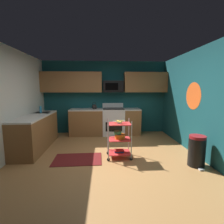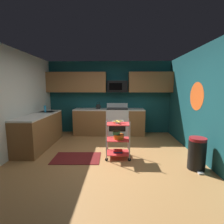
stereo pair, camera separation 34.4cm
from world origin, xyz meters
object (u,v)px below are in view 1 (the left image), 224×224
(oven_range, at_px, (113,121))
(mixing_bowl_small, at_px, (118,132))
(rolling_cart, at_px, (119,139))
(kettle, at_px, (94,107))
(dish_soap_bottle, at_px, (41,110))
(book_stack, at_px, (119,151))
(microwave, at_px, (113,87))
(mixing_bowl_large, at_px, (120,136))
(fruit_bowl, at_px, (119,121))
(trash_can, at_px, (197,151))

(oven_range, xyz_separation_m, mixing_bowl_small, (-0.03, -2.04, 0.14))
(rolling_cart, xyz_separation_m, mixing_bowl_small, (-0.04, -0.01, 0.17))
(kettle, distance_m, dish_soap_bottle, 1.76)
(rolling_cart, relative_size, book_stack, 4.16)
(microwave, xyz_separation_m, mixing_bowl_large, (0.03, -2.13, -1.18))
(fruit_bowl, xyz_separation_m, book_stack, (0.00, 0.00, -0.72))
(rolling_cart, height_order, dish_soap_bottle, dish_soap_bottle)
(microwave, height_order, dish_soap_bottle, microwave)
(mixing_bowl_large, xyz_separation_m, mixing_bowl_small, (-0.06, -0.01, 0.10))
(fruit_bowl, bearing_deg, book_stack, 90.00)
(oven_range, bearing_deg, dish_soap_bottle, -158.67)
(oven_range, relative_size, dish_soap_bottle, 5.50)
(microwave, height_order, fruit_bowl, microwave)
(dish_soap_bottle, bearing_deg, oven_range, 21.33)
(microwave, height_order, mixing_bowl_small, microwave)
(dish_soap_bottle, xyz_separation_m, trash_can, (3.81, -1.69, -0.69))
(rolling_cart, distance_m, mixing_bowl_small, 0.17)
(oven_range, height_order, book_stack, oven_range)
(oven_range, relative_size, trash_can, 1.67)
(fruit_bowl, bearing_deg, mixing_bowl_large, 0.00)
(oven_range, height_order, kettle, kettle)
(oven_range, relative_size, microwave, 1.57)
(trash_can, bearing_deg, mixing_bowl_large, 161.64)
(kettle, bearing_deg, fruit_bowl, -71.56)
(oven_range, distance_m, dish_soap_bottle, 2.42)
(mixing_bowl_large, distance_m, book_stack, 0.36)
(oven_range, xyz_separation_m, book_stack, (0.01, -2.03, -0.32))
(rolling_cart, xyz_separation_m, kettle, (-0.67, 2.02, 0.54))
(book_stack, distance_m, dish_soap_bottle, 2.64)
(oven_range, distance_m, kettle, 0.84)
(mixing_bowl_large, height_order, mixing_bowl_small, mixing_bowl_small)
(microwave, xyz_separation_m, fruit_bowl, (0.01, -2.13, -0.82))
(oven_range, xyz_separation_m, dish_soap_bottle, (-2.20, -0.86, 0.54))
(kettle, height_order, trash_can, kettle)
(mixing_bowl_small, xyz_separation_m, book_stack, (0.04, 0.01, -0.46))
(fruit_bowl, bearing_deg, oven_range, 90.27)
(kettle, bearing_deg, rolling_cart, -71.56)
(rolling_cart, height_order, mixing_bowl_small, rolling_cart)
(fruit_bowl, xyz_separation_m, kettle, (-0.67, 2.02, 0.12))
(microwave, relative_size, book_stack, 3.19)
(rolling_cart, xyz_separation_m, fruit_bowl, (0.00, -0.00, 0.42))
(rolling_cart, relative_size, trash_can, 1.39)
(oven_range, height_order, rolling_cart, oven_range)
(mixing_bowl_large, xyz_separation_m, trash_can, (1.58, -0.53, -0.19))
(rolling_cart, relative_size, mixing_bowl_large, 3.63)
(book_stack, distance_m, kettle, 2.29)
(microwave, distance_m, mixing_bowl_large, 2.44)
(oven_range, xyz_separation_m, fruit_bowl, (0.01, -2.03, 0.40))
(kettle, xyz_separation_m, dish_soap_bottle, (-1.53, -0.85, 0.02))
(book_stack, xyz_separation_m, trash_can, (1.60, -0.53, 0.17))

